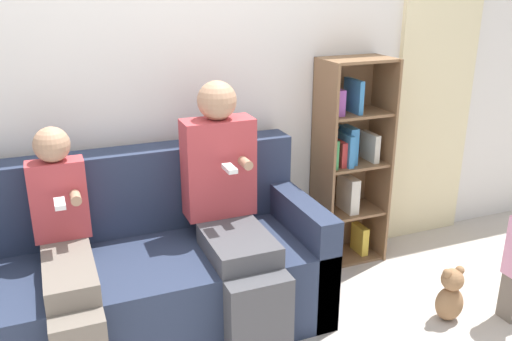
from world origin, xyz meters
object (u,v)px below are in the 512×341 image
adult_seated (231,207)px  child_seated (67,256)px  couch (127,276)px  bookshelf (348,161)px  teddy_bear (450,295)px

adult_seated → child_seated: 0.85m
couch → bookshelf: 1.59m
child_seated → bookshelf: bookshelf is taller
adult_seated → child_seated: bearing=-177.1°
child_seated → teddy_bear: 2.07m
teddy_bear → bookshelf: bearing=100.5°
couch → teddy_bear: 1.80m
child_seated → teddy_bear: size_ratio=3.49×
adult_seated → teddy_bear: bearing=-23.0°
adult_seated → teddy_bear: 1.34m
child_seated → bookshelf: 1.87m
couch → adult_seated: 0.68m
bookshelf → teddy_bear: bearing=-79.5°
bookshelf → teddy_bear: bookshelf is taller
couch → adult_seated: (0.55, -0.13, 0.37)m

